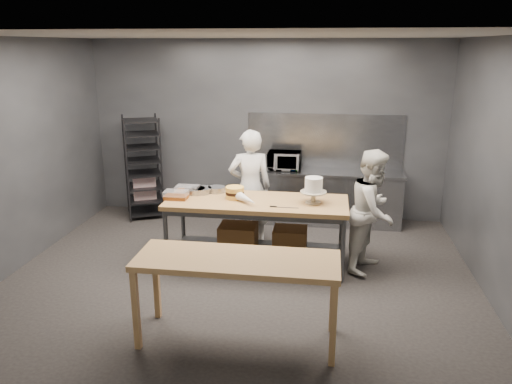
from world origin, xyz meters
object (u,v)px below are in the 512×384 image
Objects in this scene: near_counter at (237,266)px; microwave at (284,161)px; speed_rack at (143,168)px; chef_right at (373,211)px; frosted_cake_stand at (314,187)px; layer_cake at (235,193)px; work_table at (258,225)px; chef_behind at (250,188)px.

microwave is at bearing 87.98° from near_counter.
speed_rack reaches higher than chef_right.
layer_cake is (-1.05, 0.05, -0.13)m from frosted_cake_stand.
microwave is (2.43, 0.08, 0.19)m from speed_rack.
speed_rack is at bearing 138.51° from layer_cake.
speed_rack is 3.47m from frosted_cake_stand.
chef_right is at bearing 7.42° from frosted_cake_stand.
layer_cake is at bearing 174.27° from work_table.
speed_rack is at bearing 142.29° from work_table.
microwave is 2.19× the size of layer_cake.
chef_right is (1.73, -0.68, -0.05)m from chef_behind.
layer_cake reaches higher than work_table.
speed_rack reaches higher than frosted_cake_stand.
chef_right is (1.51, 0.08, 0.24)m from work_table.
frosted_cake_stand reaches higher than microwave.
microwave is at bearing 1.89° from speed_rack.
frosted_cake_stand is 1.38× the size of layer_cake.
work_table is 0.92m from frosted_cake_stand.
chef_behind is at bearing -111.22° from microwave.
speed_rack reaches higher than work_table.
speed_rack is 1.07× the size of chef_right.
work_table is at bearing -5.73° from layer_cake.
chef_right is at bearing 52.80° from near_counter.
layer_cake is (-0.37, 1.87, 0.19)m from near_counter.
chef_right is (1.45, 1.91, 0.00)m from near_counter.
chef_behind is at bearing 106.74° from work_table.
speed_rack is 1.01× the size of chef_behind.
chef_behind reaches higher than chef_right.
speed_rack is 3.23× the size of microwave.
work_table reaches higher than near_counter.
chef_behind is 3.20× the size of microwave.
layer_cake is (1.93, -1.70, 0.14)m from speed_rack.
chef_right is at bearing 143.28° from chef_behind.
near_counter is at bearing -92.02° from microwave.
microwave is (0.18, 1.82, 0.48)m from work_table.
frosted_cake_stand is (2.97, -1.76, 0.28)m from speed_rack.
layer_cake is at bearing 67.67° from chef_behind.
microwave reaches higher than layer_cake.
layer_cake is (-0.50, -1.78, -0.05)m from microwave.
frosted_cake_stand is at bearing 120.33° from chef_right.
microwave reaches higher than work_table.
work_table is at bearing 178.27° from frosted_cake_stand.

